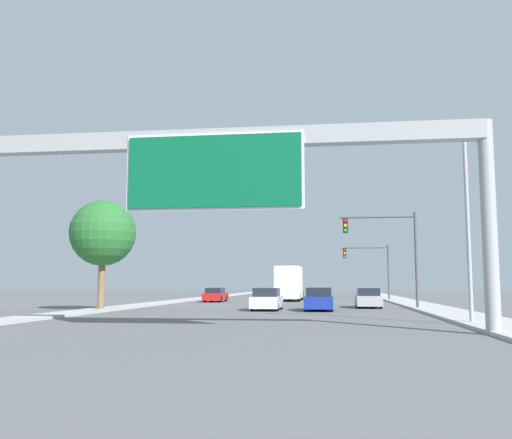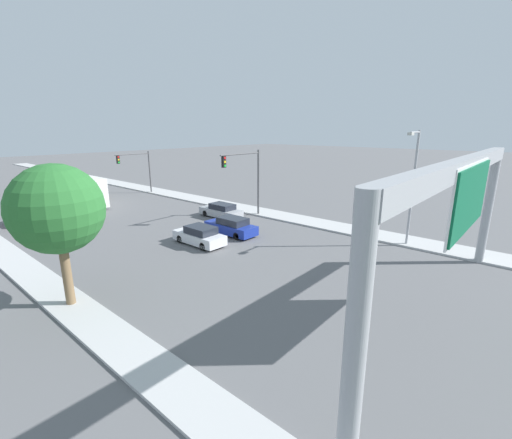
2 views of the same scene
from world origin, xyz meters
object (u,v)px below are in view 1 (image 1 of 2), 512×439
at_px(sign_gantry, 215,170).
at_px(traffic_light_mid_block, 372,262).
at_px(car_near_left, 267,300).
at_px(car_near_right, 215,295).
at_px(traffic_light_near_intersection, 392,243).
at_px(street_lamp_right, 461,208).
at_px(car_far_left, 368,298).
at_px(palm_tree_background, 103,234).
at_px(truck_box_primary, 289,284).
at_px(car_far_center, 319,300).

height_order(sign_gantry, traffic_light_mid_block, sign_gantry).
bearing_deg(car_near_left, car_near_right, 112.51).
relative_size(car_near_left, traffic_light_mid_block, 0.76).
height_order(sign_gantry, car_near_right, sign_gantry).
bearing_deg(sign_gantry, traffic_light_near_intersection, 66.85).
distance_m(sign_gantry, street_lamp_right, 11.31).
relative_size(car_far_left, palm_tree_background, 0.66).
relative_size(car_near_left, traffic_light_near_intersection, 0.66).
distance_m(sign_gantry, traffic_light_mid_block, 41.05).
bearing_deg(traffic_light_mid_block, palm_tree_background, -127.50).
bearing_deg(sign_gantry, traffic_light_mid_block, 77.90).
bearing_deg(truck_box_primary, palm_tree_background, -114.66).
xyz_separation_m(car_far_left, street_lamp_right, (3.09, -17.32, 4.42)).
relative_size(sign_gantry, car_far_left, 4.27).
bearing_deg(sign_gantry, car_far_left, 72.59).
bearing_deg(car_far_center, car_near_left, 179.52).
distance_m(traffic_light_mid_block, street_lamp_right, 35.13).
distance_m(car_far_left, car_near_left, 8.53).
height_order(traffic_light_near_intersection, palm_tree_background, palm_tree_background).
bearing_deg(car_far_left, traffic_light_mid_block, 84.87).
xyz_separation_m(car_far_left, car_far_center, (-3.50, -4.91, 0.03)).
bearing_deg(street_lamp_right, palm_tree_background, 154.35).
height_order(truck_box_primary, street_lamp_right, street_lamp_right).
distance_m(car_far_center, traffic_light_mid_block, 23.47).
distance_m(car_far_center, palm_tree_background, 15.03).
height_order(car_near_left, traffic_light_near_intersection, traffic_light_near_intersection).
bearing_deg(palm_tree_background, car_near_right, 79.26).
bearing_deg(traffic_light_mid_block, traffic_light_near_intersection, -90.02).
bearing_deg(street_lamp_right, truck_box_primary, 106.90).
xyz_separation_m(traffic_light_near_intersection, traffic_light_mid_block, (0.01, 20.00, -0.62)).
bearing_deg(sign_gantry, car_far_center, 78.64).
height_order(traffic_light_mid_block, palm_tree_background, palm_tree_background).
distance_m(car_far_left, truck_box_primary, 17.41).
relative_size(car_far_left, car_near_left, 1.07).
relative_size(traffic_light_near_intersection, palm_tree_background, 0.93).
height_order(truck_box_primary, traffic_light_mid_block, traffic_light_mid_block).
distance_m(car_near_left, car_far_center, 3.50).
relative_size(car_near_right, traffic_light_near_intersection, 0.68).
bearing_deg(car_far_center, street_lamp_right, -62.02).
bearing_deg(traffic_light_near_intersection, street_lamp_right, -84.30).
bearing_deg(traffic_light_near_intersection, traffic_light_mid_block, 89.98).
bearing_deg(traffic_light_mid_block, car_near_right, -159.76).
xyz_separation_m(truck_box_primary, traffic_light_mid_block, (8.59, 1.86, 2.23)).
xyz_separation_m(sign_gantry, street_lamp_right, (10.09, 5.00, -1.00)).
xyz_separation_m(sign_gantry, traffic_light_near_intersection, (8.59, 20.09, -1.47)).
distance_m(car_far_left, traffic_light_mid_block, 18.14).
height_order(sign_gantry, car_near_left, sign_gantry).
bearing_deg(sign_gantry, truck_box_primary, 90.00).
relative_size(car_far_center, traffic_light_near_intersection, 0.70).
bearing_deg(sign_gantry, car_near_left, 90.00).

